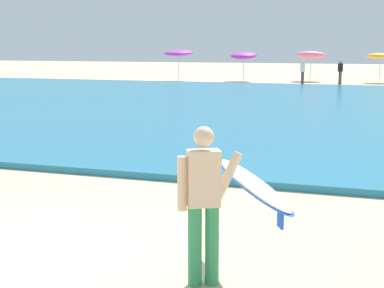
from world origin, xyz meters
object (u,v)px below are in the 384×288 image
(beach_umbrella_0, at_px, (179,53))
(beachgoer_near_row_left, at_px, (340,72))
(beach_umbrella_1, at_px, (244,56))
(beach_umbrella_3, at_px, (380,56))
(beach_umbrella_2, at_px, (311,55))
(beachgoer_near_row_mid, at_px, (303,72))
(surfer_with_board, at_px, (226,191))

(beach_umbrella_0, xyz_separation_m, beachgoer_near_row_left, (11.66, -0.63, -1.16))
(beach_umbrella_1, bearing_deg, beachgoer_near_row_left, -11.96)
(beach_umbrella_3, bearing_deg, beach_umbrella_2, 177.27)
(beach_umbrella_0, bearing_deg, beachgoer_near_row_mid, -8.63)
(beach_umbrella_2, bearing_deg, surfer_with_board, -83.20)
(beach_umbrella_0, xyz_separation_m, beach_umbrella_3, (14.05, 2.12, -0.18))
(beach_umbrella_2, bearing_deg, beachgoer_near_row_mid, -89.54)
(beachgoer_near_row_mid, bearing_deg, surfer_with_board, -82.50)
(beach_umbrella_3, bearing_deg, beach_umbrella_0, -171.42)
(beach_umbrella_1, xyz_separation_m, beach_umbrella_3, (9.36, 1.28, 0.01))
(beachgoer_near_row_left, relative_size, beachgoer_near_row_mid, 1.00)
(surfer_with_board, bearing_deg, beach_umbrella_3, 89.59)
(beach_umbrella_3, height_order, beachgoer_near_row_mid, beach_umbrella_3)
(beach_umbrella_1, height_order, beach_umbrella_3, beach_umbrella_1)
(beach_umbrella_2, relative_size, beachgoer_near_row_left, 1.42)
(beach_umbrella_3, bearing_deg, beach_umbrella_1, -172.21)
(beach_umbrella_3, bearing_deg, surfer_with_board, -90.41)
(beach_umbrella_1, relative_size, beach_umbrella_3, 1.04)
(beach_umbrella_0, height_order, beach_umbrella_2, beach_umbrella_0)
(beach_umbrella_3, distance_m, beachgoer_near_row_left, 3.78)
(beach_umbrella_2, height_order, beachgoer_near_row_left, beach_umbrella_2)
(beach_umbrella_0, xyz_separation_m, beach_umbrella_2, (9.27, 2.35, -0.14))
(beach_umbrella_0, height_order, beach_umbrella_1, beach_umbrella_0)
(beach_umbrella_1, distance_m, beachgoer_near_row_mid, 5.21)
(beach_umbrella_2, bearing_deg, beach_umbrella_0, -165.78)
(surfer_with_board, distance_m, beach_umbrella_3, 37.65)
(surfer_with_board, xyz_separation_m, beach_umbrella_0, (-13.79, 35.52, 0.98))
(beach_umbrella_1, bearing_deg, surfer_with_board, -75.96)
(beach_umbrella_0, bearing_deg, surfer_with_board, -68.79)
(surfer_with_board, relative_size, beach_umbrella_2, 1.17)
(beach_umbrella_1, relative_size, beachgoer_near_row_left, 1.36)
(beach_umbrella_1, xyz_separation_m, beachgoer_near_row_mid, (4.60, -2.25, -0.98))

